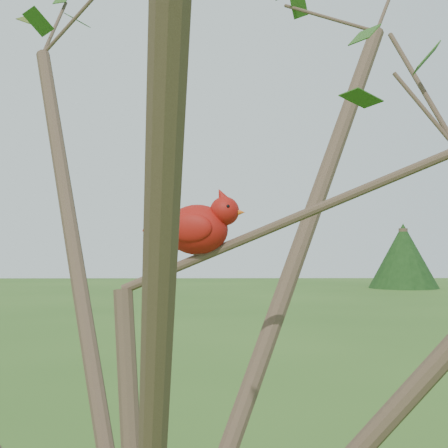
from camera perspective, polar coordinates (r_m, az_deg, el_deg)
crabapple_tree at (r=1.14m, az=-5.42°, el=2.77°), size 2.35×2.05×2.95m
cardinal at (r=1.24m, az=-1.97°, el=-0.25°), size 0.19×0.11×0.13m
distant_trees at (r=24.28m, az=-5.05°, el=-3.23°), size 41.14×15.03×3.01m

